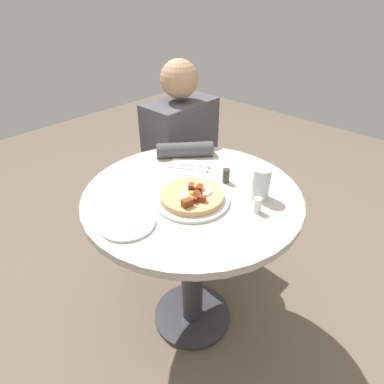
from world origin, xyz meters
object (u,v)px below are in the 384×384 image
(knife, at_px, (187,168))
(water_glass, at_px, (261,183))
(bread_plate, at_px, (127,223))
(fork, at_px, (189,165))
(breakfast_pizza, at_px, (192,195))
(pepper_shaker, at_px, (226,176))
(salt_shaker, at_px, (258,205))
(person_seated, at_px, (181,174))
(dining_table, at_px, (192,228))
(pizza_plate, at_px, (192,200))

(knife, relative_size, water_glass, 1.47)
(bread_plate, height_order, water_glass, water_glass)
(fork, distance_m, water_glass, 0.37)
(breakfast_pizza, xyz_separation_m, pepper_shaker, (0.19, -0.01, 0.00))
(water_glass, relative_size, salt_shaker, 2.13)
(person_seated, height_order, water_glass, person_seated)
(bread_plate, xyz_separation_m, fork, (0.44, 0.13, 0.00))
(dining_table, bearing_deg, person_seated, 49.20)
(dining_table, xyz_separation_m, pizza_plate, (-0.05, -0.04, 0.19))
(breakfast_pizza, bearing_deg, bread_plate, 165.34)
(person_seated, relative_size, breakfast_pizza, 4.82)
(pepper_shaker, bearing_deg, person_seated, 64.31)
(fork, bearing_deg, dining_table, 105.84)
(breakfast_pizza, distance_m, knife, 0.24)
(bread_plate, distance_m, fork, 0.46)
(fork, distance_m, salt_shaker, 0.42)
(knife, bearing_deg, salt_shaker, 141.47)
(pepper_shaker, bearing_deg, pizza_plate, 177.44)
(knife, bearing_deg, bread_plate, 74.65)
(salt_shaker, bearing_deg, breakfast_pizza, 116.91)
(bread_plate, bearing_deg, pizza_plate, -14.14)
(salt_shaker, distance_m, pepper_shaker, 0.22)
(pizza_plate, xyz_separation_m, bread_plate, (-0.25, 0.06, -0.00))
(pizza_plate, bearing_deg, bread_plate, 165.86)
(person_seated, relative_size, pepper_shaker, 19.21)
(person_seated, relative_size, fork, 6.31)
(fork, height_order, knife, same)
(bread_plate, bearing_deg, fork, 16.64)
(breakfast_pizza, relative_size, bread_plate, 1.24)
(dining_table, distance_m, person_seated, 0.59)
(pizza_plate, distance_m, water_glass, 0.26)
(water_glass, height_order, pepper_shaker, water_glass)
(fork, bearing_deg, salt_shaker, 137.61)
(bread_plate, distance_m, water_glass, 0.50)
(water_glass, bearing_deg, bread_plate, 152.40)
(water_glass, height_order, salt_shaker, water_glass)
(bread_plate, bearing_deg, water_glass, -27.60)
(fork, distance_m, pepper_shaker, 0.21)
(person_seated, bearing_deg, knife, -131.05)
(breakfast_pizza, relative_size, pepper_shaker, 3.98)
(pizza_plate, distance_m, pepper_shaker, 0.19)
(bread_plate, distance_m, knife, 0.43)
(bread_plate, bearing_deg, breakfast_pizza, -14.66)
(pizza_plate, height_order, fork, pizza_plate)
(breakfast_pizza, height_order, pepper_shaker, breakfast_pizza)
(fork, xyz_separation_m, water_glass, (0.00, -0.36, 0.05))
(fork, relative_size, knife, 1.00)
(bread_plate, height_order, salt_shaker, salt_shaker)
(pizza_plate, height_order, knife, pizza_plate)
(breakfast_pizza, distance_m, fork, 0.28)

